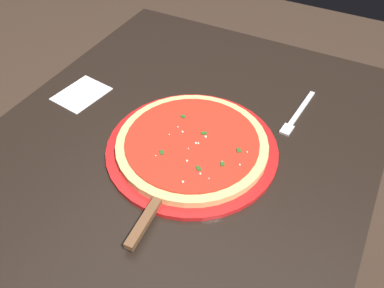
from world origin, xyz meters
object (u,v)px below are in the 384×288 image
Objects in this scene: serving_plate at (192,149)px; pizza_server at (156,204)px; pizza at (192,144)px; napkin_folded_right at (81,94)px; fork at (297,115)px.

pizza_server is at bearing 4.17° from serving_plate.
napkin_folded_right is at bearing -98.00° from pizza.
serving_plate reaches higher than napkin_folded_right.
pizza reaches higher than napkin_folded_right.
serving_plate is 2.02× the size of fork.
napkin_folded_right is (-0.05, -0.35, -0.00)m from serving_plate.
pizza reaches higher than serving_plate.
pizza reaches higher than fork.
pizza is at bearing 55.39° from serving_plate.
fork is (-0.22, 0.17, -0.02)m from pizza.
napkin_folded_right is at bearing -98.00° from serving_plate.
pizza_server is 0.43m from fork.
pizza_server reaches higher than serving_plate.
napkin_folded_right is 0.55m from fork.
fork is at bearing 142.67° from pizza.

